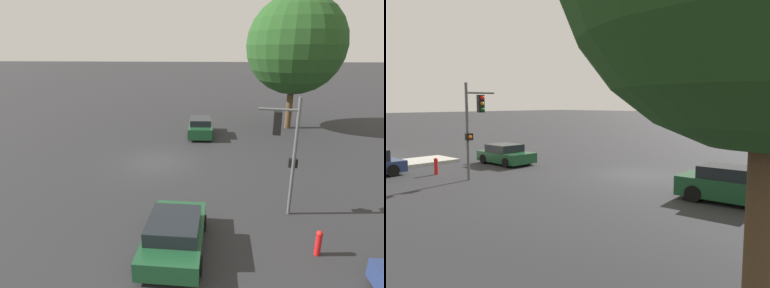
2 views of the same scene
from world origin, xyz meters
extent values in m
plane|color=#28282B|center=(0.00, 0.00, 0.00)|extent=(300.00, 300.00, 0.00)
cylinder|color=#4C3823|center=(-9.06, 9.95, 1.98)|extent=(0.53, 0.53, 3.97)
sphere|color=#234C1E|center=(-9.06, 9.95, 6.94)|extent=(7.92, 7.92, 7.92)
cylinder|color=#515456|center=(5.64, 6.72, 2.46)|extent=(0.14, 0.14, 4.92)
cylinder|color=#515456|center=(5.51, 5.98, 4.42)|extent=(0.34, 1.51, 0.10)
cube|color=black|center=(5.51, 5.98, 3.87)|extent=(0.34, 0.34, 0.90)
sphere|color=red|center=(5.32, 6.01, 4.17)|extent=(0.20, 0.20, 0.20)
sphere|color=#99660F|center=(5.32, 6.01, 3.87)|extent=(0.20, 0.20, 0.20)
sphere|color=#0F511E|center=(5.32, 6.01, 3.57)|extent=(0.20, 0.20, 0.20)
cube|color=black|center=(5.46, 6.75, 2.22)|extent=(0.27, 0.38, 0.35)
sphere|color=orange|center=(5.32, 6.77, 2.22)|extent=(0.18, 0.18, 0.18)
cube|color=#194728|center=(-6.13, 2.44, 0.58)|extent=(4.28, 1.98, 0.78)
cube|color=black|center=(-5.96, 2.45, 1.21)|extent=(2.25, 1.67, 0.48)
cylinder|color=black|center=(-7.39, 1.54, 0.33)|extent=(0.68, 0.25, 0.67)
cylinder|color=black|center=(-7.47, 3.22, 0.33)|extent=(0.68, 0.25, 0.67)
cylinder|color=black|center=(-4.79, 1.66, 0.33)|extent=(0.68, 0.25, 0.67)
cylinder|color=black|center=(-4.86, 3.34, 0.33)|extent=(0.68, 0.25, 0.67)
cube|color=#194728|center=(8.26, 2.26, 0.48)|extent=(3.86, 2.01, 0.63)
cube|color=black|center=(8.42, 2.26, 1.03)|extent=(2.02, 1.74, 0.47)
cylinder|color=black|center=(7.06, 1.37, 0.30)|extent=(0.61, 0.23, 0.60)
cylinder|color=black|center=(7.10, 3.20, 0.30)|extent=(0.61, 0.23, 0.60)
cylinder|color=black|center=(9.43, 1.33, 0.30)|extent=(0.61, 0.23, 0.60)
cylinder|color=black|center=(9.47, 3.15, 0.30)|extent=(0.61, 0.23, 0.60)
cylinder|color=red|center=(8.25, 7.08, 0.38)|extent=(0.20, 0.20, 0.75)
sphere|color=red|center=(8.25, 7.08, 0.81)|extent=(0.22, 0.22, 0.22)
camera|label=1|loc=(17.05, 3.52, 6.63)|focal=28.00mm
camera|label=2|loc=(-10.93, 17.25, 3.88)|focal=35.00mm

